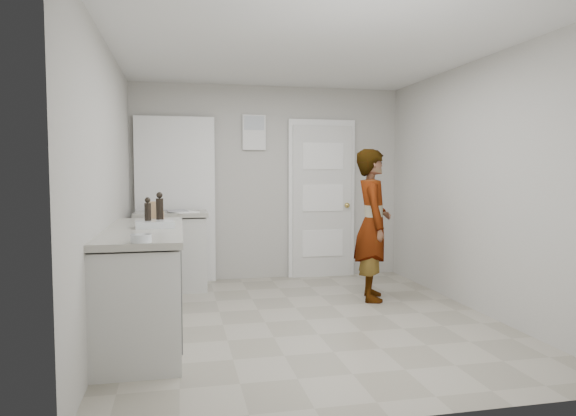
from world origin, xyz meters
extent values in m
plane|color=gray|center=(0.00, 0.00, 0.00)|extent=(4.00, 4.00, 0.00)
plane|color=#B0AEA6|center=(0.00, 2.00, 1.25)|extent=(3.50, 0.00, 3.50)
plane|color=#B0AEA6|center=(0.00, -2.00, 1.25)|extent=(3.50, 0.00, 3.50)
plane|color=#B0AEA6|center=(-1.75, 0.00, 1.25)|extent=(0.00, 4.00, 4.00)
plane|color=#B0AEA6|center=(1.75, 0.00, 1.25)|extent=(0.00, 4.00, 4.00)
plane|color=silver|center=(0.00, 0.00, 2.50)|extent=(4.00, 4.00, 0.00)
cube|color=silver|center=(0.70, 1.93, 1.00)|extent=(0.80, 0.05, 2.00)
cube|color=white|center=(0.70, 1.96, 1.03)|extent=(0.90, 0.04, 2.10)
sphere|color=gold|center=(1.03, 1.88, 0.95)|extent=(0.07, 0.07, 0.07)
cube|color=white|center=(-0.20, 1.97, 1.90)|extent=(0.30, 0.02, 0.45)
cube|color=black|center=(-1.20, 1.97, 1.02)|extent=(0.90, 0.05, 2.04)
cube|color=white|center=(-1.20, 1.94, 1.03)|extent=(0.98, 0.02, 2.10)
cube|color=silver|center=(-1.45, -0.20, 0.43)|extent=(0.60, 1.90, 0.86)
cube|color=black|center=(-1.45, -0.20, 0.04)|extent=(0.56, 1.86, 0.08)
cube|color=#ACA99D|center=(-1.45, -0.20, 0.90)|extent=(0.64, 1.96, 0.05)
cube|color=silver|center=(-1.25, 1.55, 0.43)|extent=(0.80, 0.55, 0.86)
cube|color=black|center=(-1.25, 1.55, 0.04)|extent=(0.75, 0.54, 0.08)
cube|color=#ACA99D|center=(-1.25, 1.55, 0.90)|extent=(0.84, 0.61, 0.05)
imported|color=silver|center=(0.90, 0.63, 0.82)|extent=(0.53, 0.68, 1.64)
cube|color=#94764A|center=(-1.43, 0.70, 1.01)|extent=(0.11, 0.06, 0.17)
cylinder|color=#A3815D|center=(-1.32, 0.61, 0.96)|extent=(0.05, 0.05, 0.07)
cylinder|color=black|center=(-1.34, 0.39, 1.03)|extent=(0.07, 0.07, 0.22)
sphere|color=black|center=(-1.34, 0.39, 1.17)|extent=(0.06, 0.06, 0.06)
cylinder|color=black|center=(-1.41, -0.14, 1.03)|extent=(0.06, 0.06, 0.21)
sphere|color=black|center=(-1.41, -0.14, 1.15)|extent=(0.05, 0.05, 0.05)
cube|color=silver|center=(-1.36, -0.18, 0.95)|extent=(0.33, 0.25, 0.06)
cube|color=white|center=(-1.36, -0.18, 0.95)|extent=(0.29, 0.21, 0.04)
cylinder|color=silver|center=(-1.40, -1.10, 0.95)|extent=(0.14, 0.14, 0.05)
sphere|color=white|center=(-1.42, -1.11, 0.95)|extent=(0.05, 0.05, 0.05)
sphere|color=white|center=(-1.38, -1.09, 0.95)|extent=(0.05, 0.05, 0.05)
cube|color=white|center=(-1.12, 1.45, 0.93)|extent=(0.40, 0.43, 0.01)
camera|label=1|loc=(-1.15, -4.61, 1.39)|focal=32.00mm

